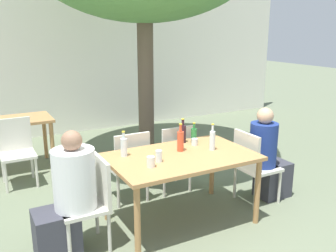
{
  "coord_description": "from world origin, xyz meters",
  "views": [
    {
      "loc": [
        -1.91,
        -3.24,
        2.1
      ],
      "look_at": [
        0.0,
        0.3,
        1.03
      ],
      "focal_mm": 40.0,
      "sensor_mm": 36.0,
      "label": 1
    }
  ],
  "objects": [
    {
      "name": "cafe_building_wall",
      "position": [
        0.0,
        4.2,
        1.4
      ],
      "size": [
        10.0,
        0.08,
        2.8
      ],
      "color": "white",
      "rests_on": "ground_plane"
    },
    {
      "name": "soda_bottle_0",
      "position": [
        0.06,
        0.12,
        0.9
      ],
      "size": [
        0.07,
        0.07,
        0.31
      ],
      "color": "#DB4C2D",
      "rests_on": "dining_table_front"
    },
    {
      "name": "drinking_glass_0",
      "position": [
        -0.3,
        -0.06,
        0.84
      ],
      "size": [
        0.07,
        0.07,
        0.12
      ],
      "color": "silver",
      "rests_on": "dining_table_front"
    },
    {
      "name": "dining_table_front",
      "position": [
        0.0,
        0.0,
        0.7
      ],
      "size": [
        1.54,
        0.97,
        0.78
      ],
      "color": "#B27F4C",
      "rests_on": "ground_plane"
    },
    {
      "name": "patio_chair_0",
      "position": [
        -1.0,
        0.0,
        0.51
      ],
      "size": [
        0.44,
        0.44,
        0.9
      ],
      "rotation": [
        0.0,
        0.0,
        -1.57
      ],
      "color": "beige",
      "rests_on": "ground_plane"
    },
    {
      "name": "dining_table_back",
      "position": [
        -1.43,
        2.56,
        0.66
      ],
      "size": [
        1.18,
        0.7,
        0.78
      ],
      "color": "#B27F4C",
      "rests_on": "ground_plane"
    },
    {
      "name": "wine_bottle_3",
      "position": [
        0.24,
        0.38,
        0.89
      ],
      "size": [
        0.08,
        0.08,
        0.29
      ],
      "color": "#331923",
      "rests_on": "dining_table_front"
    },
    {
      "name": "patio_chair_4",
      "position": [
        -1.43,
        1.98,
        0.51
      ],
      "size": [
        0.44,
        0.44,
        0.9
      ],
      "color": "beige",
      "rests_on": "ground_plane"
    },
    {
      "name": "patio_chair_1",
      "position": [
        1.0,
        0.0,
        0.51
      ],
      "size": [
        0.44,
        0.44,
        0.9
      ],
      "rotation": [
        0.0,
        0.0,
        1.57
      ],
      "color": "beige",
      "rests_on": "ground_plane"
    },
    {
      "name": "person_seated_0",
      "position": [
        -1.23,
        -0.0,
        0.55
      ],
      "size": [
        0.6,
        0.4,
        1.2
      ],
      "rotation": [
        0.0,
        0.0,
        -1.57
      ],
      "color": "#383842",
      "rests_on": "ground_plane"
    },
    {
      "name": "drinking_glass_2",
      "position": [
        0.31,
        0.23,
        0.82
      ],
      "size": [
        0.07,
        0.07,
        0.08
      ],
      "color": "white",
      "rests_on": "dining_table_front"
    },
    {
      "name": "person_seated_1",
      "position": [
        1.24,
        -0.0,
        0.52
      ],
      "size": [
        0.57,
        0.33,
        1.17
      ],
      "rotation": [
        0.0,
        0.0,
        1.57
      ],
      "color": "#383842",
      "rests_on": "ground_plane"
    },
    {
      "name": "patio_chair_2",
      "position": [
        -0.31,
        0.72,
        0.51
      ],
      "size": [
        0.44,
        0.44,
        0.9
      ],
      "rotation": [
        0.0,
        0.0,
        3.14
      ],
      "color": "beige",
      "rests_on": "ground_plane"
    },
    {
      "name": "water_bottle_1",
      "position": [
        -0.55,
        0.26,
        0.88
      ],
      "size": [
        0.07,
        0.07,
        0.27
      ],
      "color": "silver",
      "rests_on": "dining_table_front"
    },
    {
      "name": "water_bottle_4",
      "position": [
        0.39,
        -0.01,
        0.89
      ],
      "size": [
        0.06,
        0.06,
        0.3
      ],
      "color": "silver",
      "rests_on": "dining_table_front"
    },
    {
      "name": "green_bottle_2",
      "position": [
        0.35,
        0.31,
        0.87
      ],
      "size": [
        0.07,
        0.07,
        0.25
      ],
      "color": "#287A38",
      "rests_on": "dining_table_front"
    },
    {
      "name": "drinking_glass_1",
      "position": [
        -0.44,
        -0.16,
        0.83
      ],
      "size": [
        0.08,
        0.08,
        0.11
      ],
      "color": "silver",
      "rests_on": "dining_table_front"
    },
    {
      "name": "ground_plane",
      "position": [
        0.0,
        0.0,
        0.0
      ],
      "size": [
        30.0,
        30.0,
        0.0
      ],
      "primitive_type": "plane",
      "color": "#667056"
    },
    {
      "name": "patio_chair_3",
      "position": [
        0.31,
        0.72,
        0.51
      ],
      "size": [
        0.44,
        0.44,
        0.9
      ],
      "rotation": [
        0.0,
        0.0,
        3.14
      ],
      "color": "beige",
      "rests_on": "ground_plane"
    }
  ]
}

